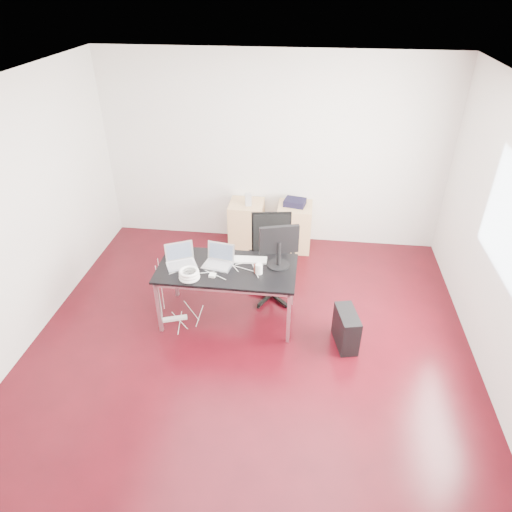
# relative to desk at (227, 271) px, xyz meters

# --- Properties ---
(room_shell) EXTENTS (5.00, 5.00, 5.00)m
(room_shell) POSITION_rel_desk_xyz_m (0.36, -0.44, 0.73)
(room_shell) COLOR #33050C
(room_shell) RESTS_ON ground
(desk) EXTENTS (1.60, 0.80, 0.73)m
(desk) POSITION_rel_desk_xyz_m (0.00, 0.00, 0.00)
(desk) COLOR black
(desk) RESTS_ON ground
(office_chair) EXTENTS (0.55, 0.57, 1.08)m
(office_chair) POSITION_rel_desk_xyz_m (0.47, 0.56, -0.07)
(office_chair) COLOR black
(office_chair) RESTS_ON ground
(filing_cabinet_left) EXTENTS (0.50, 0.50, 0.70)m
(filing_cabinet_left) POSITION_rel_desk_xyz_m (-0.03, 1.78, -0.33)
(filing_cabinet_left) COLOR tan
(filing_cabinet_left) RESTS_ON ground
(filing_cabinet_right) EXTENTS (0.50, 0.50, 0.70)m
(filing_cabinet_right) POSITION_rel_desk_xyz_m (0.70, 1.78, -0.33)
(filing_cabinet_right) COLOR tan
(filing_cabinet_right) RESTS_ON ground
(pc_tower) EXTENTS (0.30, 0.48, 0.44)m
(pc_tower) POSITION_rel_desk_xyz_m (1.40, -0.30, -0.46)
(pc_tower) COLOR black
(pc_tower) RESTS_ON ground
(wastebasket) EXTENTS (0.32, 0.32, 0.28)m
(wastebasket) POSITION_rel_desk_xyz_m (0.58, 1.77, -0.54)
(wastebasket) COLOR black
(wastebasket) RESTS_ON ground
(power_strip) EXTENTS (0.30, 0.16, 0.04)m
(power_strip) POSITION_rel_desk_xyz_m (-0.65, -0.14, -0.66)
(power_strip) COLOR white
(power_strip) RESTS_ON ground
(laptop_left) EXTENTS (0.41, 0.37, 0.23)m
(laptop_left) POSITION_rel_desk_xyz_m (-0.55, 0.02, 0.11)
(laptop_left) COLOR silver
(laptop_left) RESTS_ON desk
(laptop_right) EXTENTS (0.37, 0.31, 0.23)m
(laptop_right) POSITION_rel_desk_xyz_m (-0.10, 0.06, 0.11)
(laptop_right) COLOR silver
(laptop_right) RESTS_ON desk
(monitor) EXTENTS (0.45, 0.26, 0.51)m
(monitor) POSITION_rel_desk_xyz_m (0.58, 0.13, 0.34)
(monitor) COLOR black
(monitor) RESTS_ON desk
(keyboard) EXTENTS (0.45, 0.16, 0.02)m
(keyboard) POSITION_rel_desk_xyz_m (0.22, 0.18, 0.06)
(keyboard) COLOR white
(keyboard) RESTS_ON desk
(cup_white) EXTENTS (0.08, 0.08, 0.12)m
(cup_white) POSITION_rel_desk_xyz_m (0.38, -0.07, 0.11)
(cup_white) COLOR white
(cup_white) RESTS_ON desk
(cup_brown) EXTENTS (0.09, 0.09, 0.10)m
(cup_brown) POSITION_rel_desk_xyz_m (0.36, -0.04, 0.10)
(cup_brown) COLOR #5D2820
(cup_brown) RESTS_ON desk
(cable_coil) EXTENTS (0.24, 0.24, 0.11)m
(cable_coil) POSITION_rel_desk_xyz_m (-0.38, -0.26, 0.11)
(cable_coil) COLOR white
(cable_coil) RESTS_ON desk
(power_adapter) EXTENTS (0.07, 0.07, 0.03)m
(power_adapter) POSITION_rel_desk_xyz_m (-0.13, -0.19, 0.07)
(power_adapter) COLOR white
(power_adapter) RESTS_ON desk
(speaker) EXTENTS (0.10, 0.10, 0.18)m
(speaker) POSITION_rel_desk_xyz_m (0.01, 1.72, 0.11)
(speaker) COLOR #9E9E9E
(speaker) RESTS_ON filing_cabinet_left
(navy_garment) EXTENTS (0.34, 0.29, 0.09)m
(navy_garment) POSITION_rel_desk_xyz_m (0.69, 1.81, 0.07)
(navy_garment) COLOR black
(navy_garment) RESTS_ON filing_cabinet_right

